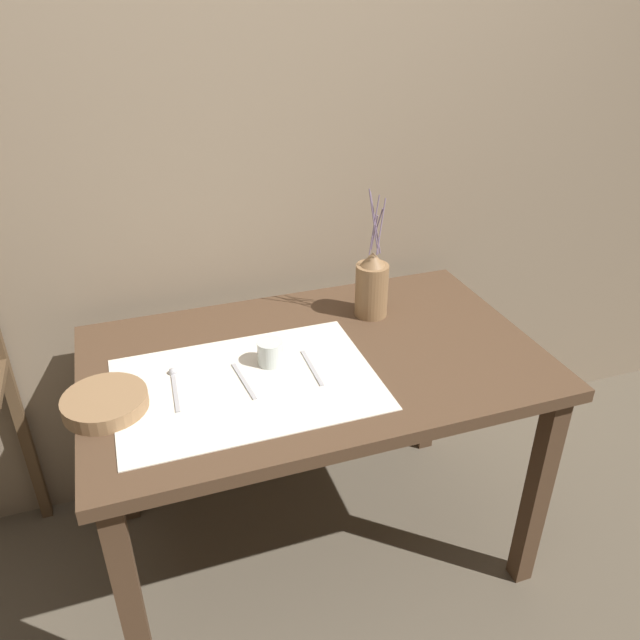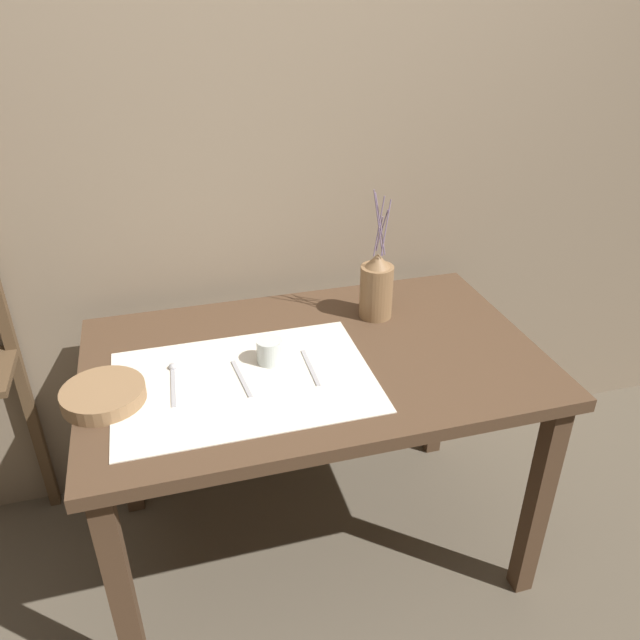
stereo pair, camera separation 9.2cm
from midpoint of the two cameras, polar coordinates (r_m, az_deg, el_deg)
name	(u,v)px [view 1 (the left image)]	position (r m, az deg, el deg)	size (l,w,h in m)	color
ground_plane	(315,542)	(2.39, -1.65, -19.63)	(12.00, 12.00, 0.00)	brown
stone_wall_back	(263,175)	(2.16, -6.45, 13.00)	(7.00, 0.06, 2.40)	gray
wooden_table	(314,383)	(1.92, -1.95, -5.80)	(1.35, 0.83, 0.80)	#4C3523
linen_cloth	(247,384)	(1.76, -8.22, -5.82)	(0.72, 0.49, 0.00)	silver
pitcher_with_flowers	(372,286)	(2.04, 3.46, 3.10)	(0.11, 0.11, 0.44)	olive
wooden_bowl	(105,403)	(1.75, -20.50, -7.12)	(0.22, 0.22, 0.04)	#8E6B47
glass_tumbler_near	(270,352)	(1.82, -6.06, -2.97)	(0.07, 0.07, 0.07)	silver
spoon_outer	(174,379)	(1.81, -14.66, -5.31)	(0.03, 0.20, 0.02)	#A8A8AD
knife_center	(244,381)	(1.76, -8.48, -5.55)	(0.03, 0.19, 0.00)	#A8A8AD
fork_outer	(312,368)	(1.80, -2.21, -4.39)	(0.01, 0.19, 0.00)	#A8A8AD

